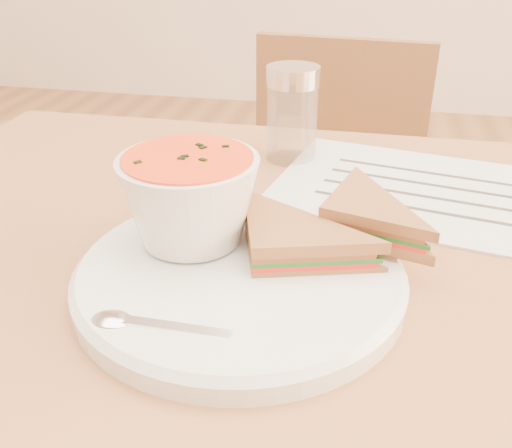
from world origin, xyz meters
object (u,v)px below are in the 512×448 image
(soup_bowl, at_px, (190,204))
(plate, at_px, (240,277))
(condiment_shaker, at_px, (292,114))
(chair_far, at_px, (317,255))

(soup_bowl, bearing_deg, plate, -30.32)
(plate, distance_m, soup_bowl, 0.08)
(condiment_shaker, bearing_deg, chair_far, 87.09)
(plate, bearing_deg, soup_bowl, 149.68)
(chair_far, height_order, condiment_shaker, condiment_shaker)
(chair_far, distance_m, soup_bowl, 0.72)
(chair_far, relative_size, condiment_shaker, 6.84)
(plate, height_order, condiment_shaker, condiment_shaker)
(chair_far, height_order, soup_bowl, soup_bowl)
(plate, distance_m, condiment_shaker, 0.30)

